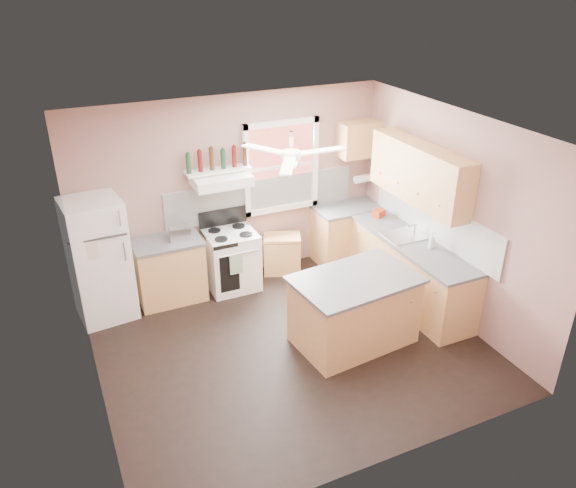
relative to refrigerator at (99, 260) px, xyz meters
name	(u,v)px	position (x,y,z in m)	size (l,w,h in m)	color
floor	(291,345)	(1.95, -1.66, -0.82)	(4.50, 4.50, 0.00)	black
ceiling	(291,131)	(1.95, -1.66, 1.88)	(4.50, 4.50, 0.00)	white
wall_back	(231,189)	(1.95, 0.36, 0.53)	(4.50, 0.05, 2.70)	#926A61
wall_right	(452,215)	(4.22, -1.66, 0.53)	(0.05, 4.00, 2.70)	#926A61
wall_left	(81,293)	(-0.32, -1.66, 0.53)	(0.05, 4.00, 2.70)	#926A61
backsplash_back	(262,197)	(2.40, 0.32, 0.35)	(2.90, 0.03, 0.55)	white
backsplash_right	(433,219)	(4.19, -1.36, 0.35)	(0.03, 2.60, 0.55)	white
window_view	(281,166)	(2.70, 0.32, 0.78)	(1.00, 0.02, 1.20)	brown
window_frame	(281,167)	(2.70, 0.29, 0.78)	(1.16, 0.07, 1.36)	white
refrigerator	(99,260)	(0.00, 0.00, 0.00)	(0.70, 0.68, 1.65)	white
base_cabinet_left	(170,271)	(0.89, 0.04, -0.39)	(0.90, 0.60, 0.86)	tan
counter_left	(167,242)	(0.89, 0.04, 0.06)	(0.92, 0.62, 0.04)	#515154
toaster	(180,233)	(1.07, 0.00, 0.17)	(0.28, 0.16, 0.18)	silver
stove	(232,260)	(1.77, -0.01, -0.39)	(0.70, 0.64, 0.86)	white
range_hood	(221,180)	(1.72, 0.09, 0.80)	(0.78, 0.50, 0.14)	white
bottle_shelf	(218,170)	(1.72, 0.21, 0.90)	(0.90, 0.26, 0.03)	white
cart	(282,255)	(2.61, 0.09, -0.55)	(0.55, 0.36, 0.55)	tan
base_cabinet_corner	(347,234)	(3.70, 0.04, -0.39)	(1.00, 0.60, 0.86)	tan
base_cabinet_right	(410,272)	(3.90, -1.36, -0.39)	(0.60, 2.20, 0.86)	tan
counter_corner	(348,208)	(3.70, 0.04, 0.06)	(1.02, 0.62, 0.04)	#515154
counter_right	(413,243)	(3.89, -1.36, 0.06)	(0.62, 2.22, 0.04)	#515154
sink	(404,236)	(3.89, -1.16, 0.07)	(0.55, 0.45, 0.03)	silver
faucet	(414,229)	(4.05, -1.16, 0.15)	(0.03, 0.03, 0.14)	silver
upper_cabinet_right	(420,173)	(4.03, -1.16, 0.96)	(0.33, 1.80, 0.76)	tan
upper_cabinet_corner	(359,139)	(3.90, 0.17, 1.08)	(0.60, 0.33, 0.52)	tan
paper_towel	(362,179)	(4.02, 0.20, 0.43)	(0.12, 0.12, 0.26)	white
island	(354,311)	(2.70, -1.88, -0.39)	(1.39, 0.88, 0.86)	tan
island_top	(356,280)	(2.70, -1.88, 0.06)	(1.47, 0.96, 0.04)	#515154
ceiling_fan_hub	(291,155)	(1.95, -1.66, 1.63)	(0.20, 0.20, 0.08)	white
soap_bottle	(432,241)	(3.99, -1.61, 0.18)	(0.08, 0.08, 0.21)	silver
red_caddy	(379,213)	(3.92, -0.46, 0.13)	(0.18, 0.12, 0.10)	#B22E0F
wine_bottles	(218,159)	(1.73, 0.21, 1.06)	(0.86, 0.06, 0.31)	#143819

